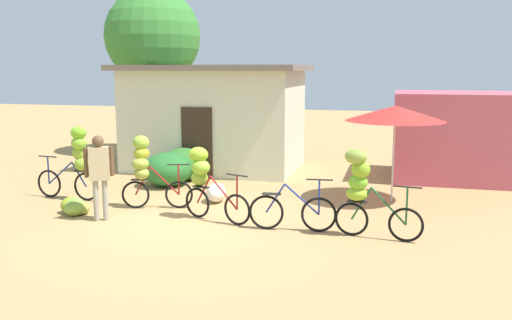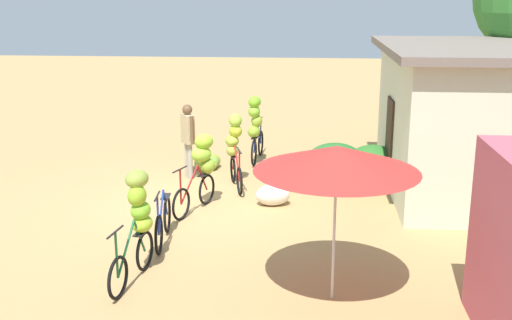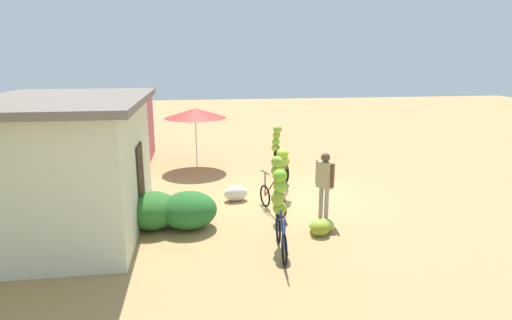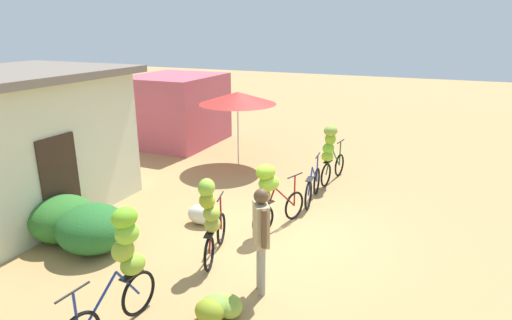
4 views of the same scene
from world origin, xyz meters
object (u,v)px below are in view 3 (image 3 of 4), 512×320
object	(u,v)px
building_low	(68,164)
bicycle_center_loaded	(283,166)
bicycle_rightmost	(276,143)
market_umbrella	(195,113)
produce_sack	(236,193)
shop_pink	(114,131)
bicycle_near_pile	(277,182)
banana_pile_on_ground	(321,227)
person_vendor	(325,179)
bicycle_by_shop	(281,167)
bicycle_leftmost	(280,204)

from	to	relation	value
building_low	bicycle_center_loaded	world-z (taller)	building_low
bicycle_center_loaded	bicycle_rightmost	world-z (taller)	bicycle_rightmost
market_umbrella	produce_sack	world-z (taller)	market_umbrella
bicycle_center_loaded	bicycle_rightmost	distance (m)	3.24
building_low	produce_sack	world-z (taller)	building_low
market_umbrella	produce_sack	size ratio (longest dim) A/B	3.23
shop_pink	bicycle_near_pile	bearing A→B (deg)	-142.51
banana_pile_on_ground	person_vendor	xyz separation A→B (m)	(0.82, -0.32, 0.92)
market_umbrella	produce_sack	distance (m)	4.48
bicycle_near_pile	banana_pile_on_ground	distance (m)	1.70
bicycle_center_loaded	bicycle_by_shop	distance (m)	2.01
bicycle_by_shop	bicycle_rightmost	distance (m)	1.43
market_umbrella	bicycle_center_loaded	world-z (taller)	market_umbrella
bicycle_rightmost	person_vendor	world-z (taller)	person_vendor
building_low	shop_pink	size ratio (longest dim) A/B	1.71
person_vendor	bicycle_center_loaded	bearing A→B (deg)	18.19
market_umbrella	building_low	bearing A→B (deg)	150.61
building_low	shop_pink	xyz separation A→B (m)	(6.90, 0.21, -0.39)
bicycle_by_shop	person_vendor	distance (m)	3.97
building_low	bicycle_rightmost	size ratio (longest dim) A/B	3.36
shop_pink	building_low	bearing A→B (deg)	-178.26
bicycle_near_pile	bicycle_leftmost	bearing A→B (deg)	170.94
shop_pink	bicycle_leftmost	bearing A→B (deg)	-150.55
produce_sack	person_vendor	xyz separation A→B (m)	(-1.76, -2.07, 0.86)
bicycle_center_loaded	building_low	bearing A→B (deg)	106.36
building_low	person_vendor	distance (m)	6.19
building_low	bicycle_near_pile	bearing A→B (deg)	-89.03
building_low	bicycle_near_pile	size ratio (longest dim) A/B	3.39
bicycle_leftmost	banana_pile_on_ground	world-z (taller)	bicycle_leftmost
bicycle_rightmost	banana_pile_on_ground	distance (m)	6.08
building_low	banana_pile_on_ground	bearing A→B (deg)	-101.62
bicycle_center_loaded	bicycle_rightmost	xyz separation A→B (m)	(3.21, -0.43, 0.04)
shop_pink	bicycle_by_shop	distance (m)	6.99
banana_pile_on_ground	produce_sack	xyz separation A→B (m)	(2.59, 1.75, 0.06)
produce_sack	person_vendor	distance (m)	2.85
bicycle_leftmost	bicycle_near_pile	size ratio (longest dim) A/B	1.08
produce_sack	bicycle_leftmost	bearing A→B (deg)	-168.85
shop_pink	person_vendor	distance (m)	9.67
shop_pink	market_umbrella	bearing A→B (deg)	-116.07
market_umbrella	bicycle_rightmost	xyz separation A→B (m)	(-0.51, -2.92, -1.10)
bicycle_center_loaded	banana_pile_on_ground	xyz separation A→B (m)	(-2.81, -0.34, -0.75)
bicycle_near_pile	produce_sack	size ratio (longest dim) A/B	2.31
bicycle_center_loaded	bicycle_near_pile	bearing A→B (deg)	162.62
bicycle_by_shop	produce_sack	size ratio (longest dim) A/B	2.39
market_umbrella	bicycle_by_shop	distance (m)	3.78
shop_pink	bicycle_leftmost	distance (m)	10.02
building_low	bicycle_center_loaded	xyz separation A→B (m)	(1.61, -5.50, -0.69)
bicycle_by_shop	bicycle_rightmost	size ratio (longest dim) A/B	1.03
bicycle_near_pile	banana_pile_on_ground	size ratio (longest dim) A/B	2.12
bicycle_center_loaded	banana_pile_on_ground	size ratio (longest dim) A/B	2.06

